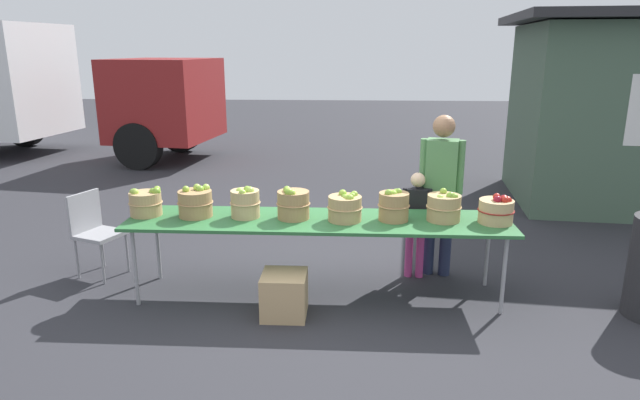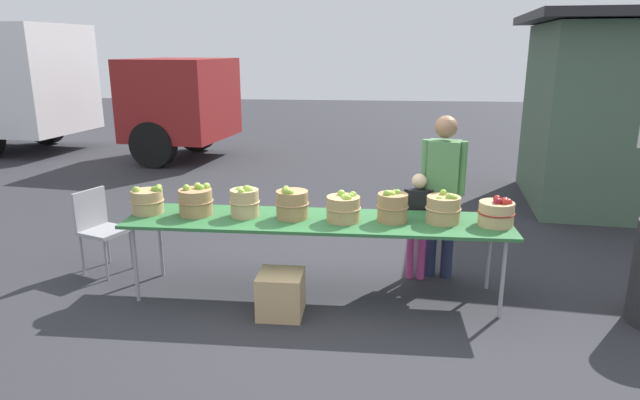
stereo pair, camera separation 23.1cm
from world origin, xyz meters
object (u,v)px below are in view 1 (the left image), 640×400
at_px(apple_basket_green_2, 245,202).
at_px(apple_basket_green_4, 345,207).
at_px(apple_basket_green_1, 196,203).
at_px(produce_crate, 284,295).
at_px(apple_basket_green_0, 146,203).
at_px(apple_basket_green_3, 293,204).
at_px(child_customer, 416,217).
at_px(folding_chair, 94,227).
at_px(apple_basket_red_0, 496,210).
at_px(apple_basket_green_5, 394,206).
at_px(vendor_adult, 441,183).
at_px(market_table, 318,223).
at_px(box_truck, 7,85).
at_px(apple_basket_green_6, 444,207).

bearing_deg(apple_basket_green_2, apple_basket_green_4, -3.51).
xyz_separation_m(apple_basket_green_1, produce_crate, (0.87, -0.47, -0.69)).
bearing_deg(apple_basket_green_1, apple_basket_green_0, 178.84).
relative_size(apple_basket_green_0, apple_basket_green_1, 0.94).
xyz_separation_m(apple_basket_green_1, apple_basket_green_3, (0.91, -0.02, 0.01)).
xyz_separation_m(child_customer, folding_chair, (-3.25, -0.11, -0.13)).
bearing_deg(apple_basket_red_0, child_customer, 142.10).
xyz_separation_m(apple_basket_green_5, folding_chair, (-2.98, 0.36, -0.38)).
relative_size(vendor_adult, child_customer, 1.51).
height_order(vendor_adult, produce_crate, vendor_adult).
bearing_deg(apple_basket_red_0, market_table, 179.39).
distance_m(apple_basket_green_2, child_customer, 1.71).
bearing_deg(produce_crate, folding_chair, 158.38).
height_order(apple_basket_red_0, vendor_adult, vendor_adult).
height_order(apple_basket_green_3, vendor_adult, vendor_adult).
bearing_deg(apple_basket_red_0, vendor_adult, 124.64).
bearing_deg(box_truck, apple_basket_green_1, -41.40).
xyz_separation_m(market_table, apple_basket_green_6, (1.14, 0.03, 0.16)).
xyz_separation_m(apple_basket_green_3, apple_basket_green_5, (0.92, -0.01, 0.00)).
xyz_separation_m(apple_basket_green_0, apple_basket_green_4, (1.86, -0.07, 0.00)).
bearing_deg(apple_basket_green_1, child_customer, 12.10).
height_order(apple_basket_green_2, produce_crate, apple_basket_green_2).
bearing_deg(folding_chair, apple_basket_green_6, -74.71).
bearing_deg(child_customer, apple_basket_green_4, 43.87).
distance_m(apple_basket_red_0, folding_chair, 3.93).
bearing_deg(vendor_adult, child_customer, 32.97).
bearing_deg(produce_crate, vendor_adult, 34.58).
bearing_deg(produce_crate, apple_basket_green_4, 38.33).
height_order(vendor_adult, child_customer, vendor_adult).
relative_size(market_table, child_customer, 3.21).
bearing_deg(apple_basket_green_4, apple_basket_green_2, 176.49).
distance_m(apple_basket_green_2, apple_basket_green_6, 1.81).
relative_size(vendor_adult, folding_chair, 1.91).
xyz_separation_m(market_table, child_customer, (0.95, 0.49, -0.08)).
relative_size(apple_basket_green_2, folding_chair, 0.35).
bearing_deg(vendor_adult, apple_basket_green_0, 23.22).
distance_m(apple_basket_green_1, folding_chair, 1.26).
bearing_deg(apple_basket_green_1, apple_basket_green_5, -0.74).
distance_m(apple_basket_green_4, box_truck, 10.02).
distance_m(apple_basket_green_0, vendor_adult, 2.85).
height_order(apple_basket_green_2, apple_basket_red_0, apple_basket_green_2).
xyz_separation_m(apple_basket_green_2, apple_basket_green_5, (1.36, -0.02, -0.00)).
bearing_deg(apple_basket_green_0, apple_basket_green_5, -0.83).
relative_size(apple_basket_green_2, apple_basket_red_0, 0.92).
bearing_deg(vendor_adult, apple_basket_green_1, 25.55).
height_order(apple_basket_green_6, child_customer, child_customer).
bearing_deg(vendor_adult, apple_basket_green_5, 60.67).
xyz_separation_m(apple_basket_green_4, apple_basket_red_0, (1.35, 0.01, -0.01)).
height_order(apple_basket_green_1, folding_chair, apple_basket_green_1).
xyz_separation_m(market_table, apple_basket_green_4, (0.25, -0.02, 0.16)).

